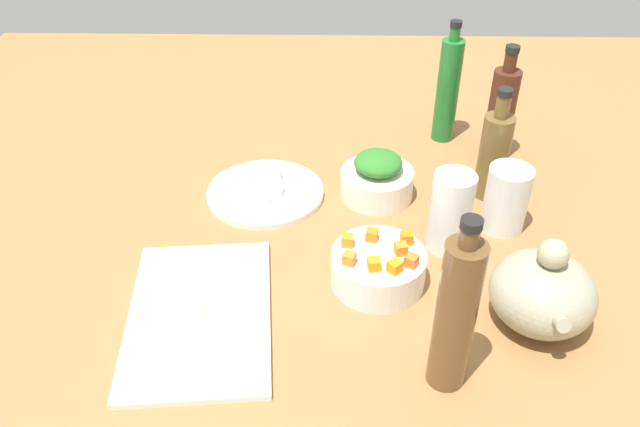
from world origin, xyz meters
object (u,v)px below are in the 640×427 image
Objects in this scene: bottle_3 at (456,315)px; drinking_glass_1 at (506,199)px; plate_tofu at (265,193)px; cutting_board at (200,315)px; bottle_2 at (501,113)px; bowl_greens at (377,183)px; bowl_carrots at (378,268)px; teapot at (543,292)px; bottle_1 at (448,89)px; drinking_glass_0 at (451,212)px; bottle_0 at (494,154)px.

bottle_3 is 2.24× the size of drinking_glass_1.
bottle_3 is (42.48, 27.88, 11.26)cm from plate_tofu.
bottle_2 is (-47.03, 52.60, 9.54)cm from cutting_board.
bowl_greens is 24.09cm from bowl_carrots.
teapot is 0.66× the size of bottle_1.
bowl_carrots reaches higher than bowl_greens.
bowl_carrots is 15.82cm from drinking_glass_0.
cutting_board is 1.33× the size of bottle_2.
bowl_greens is at bearing -59.56° from bottle_2.
drinking_glass_1 is at bearing 66.68° from bowl_greens.
plate_tofu is at bearing -71.75° from bottle_2.
bottle_0 is at bearing 162.40° from bottle_3.
bottle_0 is at bearing 91.97° from plate_tofu.
cutting_board is at bearing -12.20° from plate_tofu.
drinking_glass_0 is at bearing 36.72° from bowl_greens.
bottle_0 reaches higher than teapot.
bottle_2 is 2.01× the size of drinking_glass_1.
bowl_greens reaches higher than plate_tofu.
bottle_3 is (65.21, -8.27, 0.48)cm from bottle_1.
bowl_carrots is 24.41cm from teapot.
drinking_glass_0 reaches higher than plate_tofu.
bottle_0 is at bearing -176.95° from drinking_glass_1.
bottle_0 is 22.18cm from bottle_1.
bottle_1 is (-22.24, 15.28, 8.72)cm from bowl_greens.
bottle_0 is 10.62cm from drinking_glass_1.
drinking_glass_0 is (-28.16, 4.04, -4.81)cm from bottle_3.
cutting_board is 1.23× the size of bottle_1.
plate_tofu reaches higher than cutting_board.
plate_tofu is 30.88cm from bowl_carrots.
bowl_carrots is at bearing 107.42° from cutting_board.
teapot is 0.78× the size of bottle_0.
bottle_3 reaches higher than cutting_board.
bowl_carrots is 0.57× the size of bottle_1.
bottle_1 is 1.82× the size of drinking_glass_0.
bottle_3 is 37.16cm from drinking_glass_1.
teapot reaches higher than bowl_carrots.
bowl_greens is 1.13× the size of drinking_glass_1.
bowl_greens is 28.36cm from bottle_1.
teapot is 0.64× the size of bottle_3.
bowl_carrots is at bearing -52.60° from drinking_glass_0.
bowl_carrots is (23.58, 19.81, 2.22)cm from plate_tofu.
bottle_1 reaches higher than drinking_glass_0.
bottle_2 is at bearing 131.80° from cutting_board.
cutting_board is 28.10cm from bowl_carrots.
drinking_glass_1 is at bearing 115.21° from cutting_board.
bottle_2 is at bearing 120.44° from bowl_greens.
bottle_1 is at bearing -168.86° from drinking_glass_1.
drinking_glass_0 is at bearing 114.43° from cutting_board.
bowl_greens is at bearing 139.43° from cutting_board.
bottle_1 reaches higher than drinking_glass_1.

